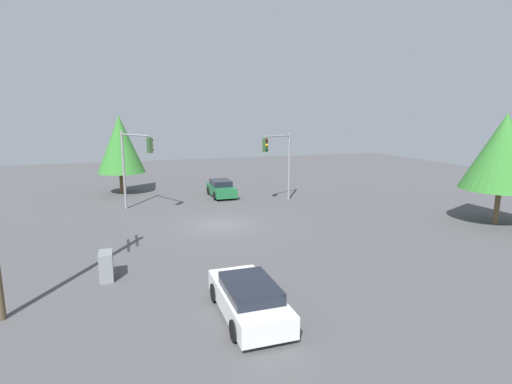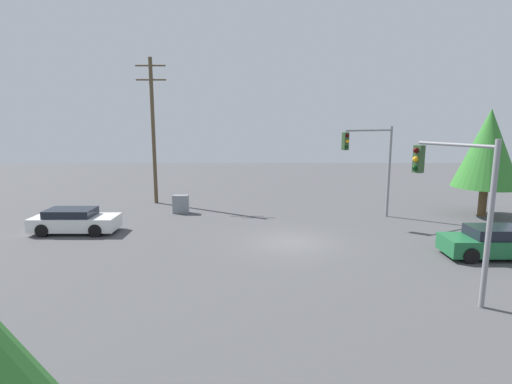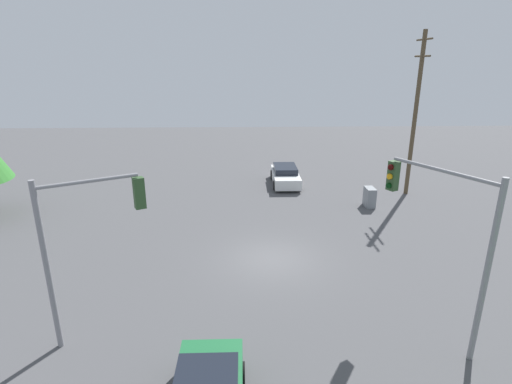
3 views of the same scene
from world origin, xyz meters
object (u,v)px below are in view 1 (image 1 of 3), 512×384
Objects in this scene: traffic_signal_main at (134,157)px; electrical_cabinet at (106,266)px; sedan_green at (221,189)px; traffic_signal_cross at (279,155)px; sedan_white at (249,298)px.

traffic_signal_main is 13.03m from electrical_cabinet.
sedan_green is 0.74× the size of traffic_signal_cross.
sedan_green reaches higher than sedan_white.
traffic_signal_cross is at bearing 60.69° from traffic_signal_main.
traffic_signal_cross is (-0.23, -11.23, -0.21)m from traffic_signal_main.
electrical_cabinet is at bearing 15.25° from traffic_signal_cross.
sedan_white is at bearing -17.98° from traffic_signal_main.
traffic_signal_cross is at bearing 135.95° from sedan_green.
traffic_signal_main is at bearing -29.15° from traffic_signal_cross.
traffic_signal_main is (17.52, 3.14, 3.39)m from sedan_white.
traffic_signal_main reaches higher than traffic_signal_cross.
sedan_green is 6.33m from traffic_signal_cross.
sedan_white is at bearing 36.94° from traffic_signal_cross.
sedan_white is at bearing 78.88° from sedan_green.
electrical_cabinet is (-16.02, 9.05, -0.09)m from sedan_green.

